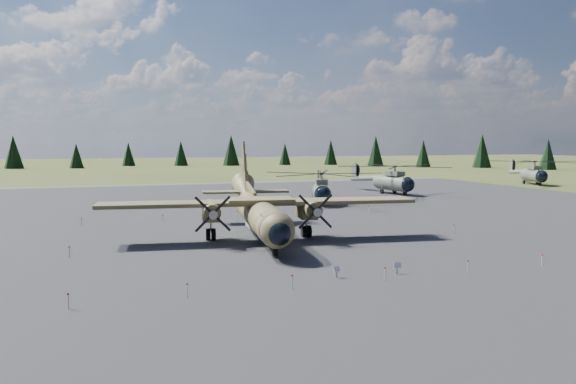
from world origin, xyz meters
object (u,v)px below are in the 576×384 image
object	(u,v)px
transport_plane	(258,209)
helicopter_near	(321,182)
helicopter_mid	(393,174)
helicopter_far	(534,168)

from	to	relation	value
transport_plane	helicopter_near	bearing A→B (deg)	64.05
helicopter_near	helicopter_mid	bearing A→B (deg)	49.90
helicopter_far	helicopter_mid	bearing A→B (deg)	-147.89
helicopter_mid	helicopter_far	distance (m)	37.01
helicopter_far	helicopter_near	bearing A→B (deg)	-142.13
helicopter_near	helicopter_far	world-z (taller)	helicopter_far
helicopter_mid	helicopter_far	world-z (taller)	helicopter_far
transport_plane	helicopter_mid	distance (m)	45.18
transport_plane	helicopter_near	xyz separation A→B (m)	(15.29, 22.66, 0.45)
transport_plane	helicopter_mid	xyz separation A→B (m)	(31.59, 32.29, 0.70)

